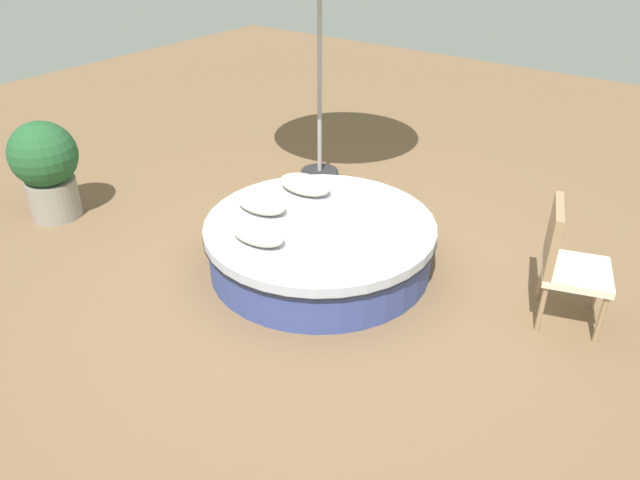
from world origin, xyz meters
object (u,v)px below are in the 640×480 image
round_bed (320,244)px  throw_pillow_0 (305,184)px  patio_chair (566,257)px  throw_pillow_1 (261,203)px  planter (46,166)px  throw_pillow_2 (257,234)px

round_bed → throw_pillow_0: size_ratio=3.75×
patio_chair → throw_pillow_0: bearing=-105.5°
throw_pillow_1 → patio_chair: 2.58m
throw_pillow_1 → planter: bearing=17.7°
throw_pillow_1 → patio_chair: bearing=-165.5°
round_bed → throw_pillow_2: size_ratio=3.97×
round_bed → throw_pillow_2: bearing=68.8°
throw_pillow_2 → patio_chair: bearing=-153.6°
patio_chair → planter: 4.93m
throw_pillow_2 → throw_pillow_0: bearing=-75.5°
round_bed → planter: planter is taller
throw_pillow_0 → throw_pillow_1: throw_pillow_0 is taller
throw_pillow_2 → patio_chair: patio_chair is taller
throw_pillow_2 → patio_chair: (-2.17, -1.07, 0.04)m
throw_pillow_0 → throw_pillow_1: (0.08, 0.54, -0.01)m
throw_pillow_2 → round_bed: bearing=-111.2°
throw_pillow_1 → planter: 2.35m
patio_chair → round_bed: bearing=-93.5°
planter → round_bed: bearing=-163.0°
patio_chair → planter: planter is taller
throw_pillow_2 → planter: (2.57, 0.29, 0.04)m
round_bed → throw_pillow_0: bearing=-40.0°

